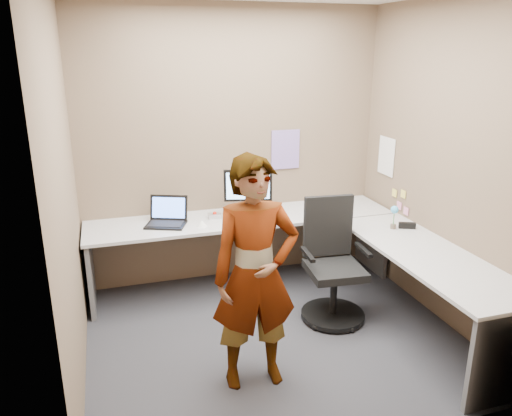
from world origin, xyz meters
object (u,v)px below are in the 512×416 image
object	(u,v)px
person	(255,275)
desk	(307,247)
office_chair	(332,271)
monitor	(248,188)

from	to	relation	value
person	desk	bearing A→B (deg)	51.12
office_chair	person	size ratio (longest dim) A/B	0.64
office_chair	desk	bearing A→B (deg)	130.60
desk	monitor	xyz separation A→B (m)	(-0.40, 0.50, 0.45)
monitor	person	distance (m)	1.44
monitor	office_chair	world-z (taller)	monitor
monitor	person	xyz separation A→B (m)	(-0.35, -1.38, -0.21)
desk	office_chair	distance (m)	0.31
desk	person	size ratio (longest dim) A/B	1.81
monitor	office_chair	bearing A→B (deg)	-38.26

